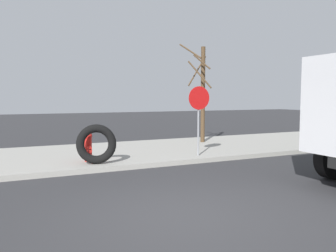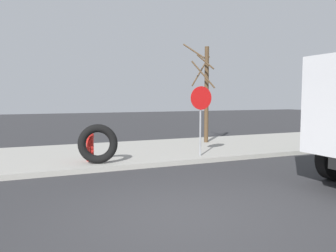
{
  "view_description": "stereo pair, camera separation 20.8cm",
  "coord_description": "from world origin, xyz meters",
  "px_view_note": "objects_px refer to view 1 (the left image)",
  "views": [
    {
      "loc": [
        -2.51,
        -5.06,
        2.07
      ],
      "look_at": [
        0.98,
        2.53,
        1.36
      ],
      "focal_mm": 35.97,
      "sensor_mm": 36.0,
      "label": 1
    },
    {
      "loc": [
        -2.32,
        -5.14,
        2.07
      ],
      "look_at": [
        0.98,
        2.53,
        1.36
      ],
      "focal_mm": 35.97,
      "sensor_mm": 36.0,
      "label": 2
    }
  ],
  "objects_px": {
    "loose_tire": "(96,144)",
    "fire_hydrant": "(88,146)",
    "bare_tree": "(202,91)",
    "stop_sign": "(199,108)"
  },
  "relations": [
    {
      "from": "loose_tire",
      "to": "fire_hydrant",
      "type": "bearing_deg",
      "value": 104.54
    },
    {
      "from": "loose_tire",
      "to": "bare_tree",
      "type": "relative_size",
      "value": 0.27
    },
    {
      "from": "loose_tire",
      "to": "stop_sign",
      "type": "bearing_deg",
      "value": -0.65
    },
    {
      "from": "fire_hydrant",
      "to": "bare_tree",
      "type": "bearing_deg",
      "value": 23.75
    },
    {
      "from": "loose_tire",
      "to": "bare_tree",
      "type": "height_order",
      "value": "bare_tree"
    },
    {
      "from": "stop_sign",
      "to": "bare_tree",
      "type": "relative_size",
      "value": 0.54
    },
    {
      "from": "stop_sign",
      "to": "bare_tree",
      "type": "bearing_deg",
      "value": 57.88
    },
    {
      "from": "fire_hydrant",
      "to": "loose_tire",
      "type": "distance_m",
      "value": 0.54
    },
    {
      "from": "loose_tire",
      "to": "bare_tree",
      "type": "xyz_separation_m",
      "value": [
        5.18,
        2.85,
        1.62
      ]
    },
    {
      "from": "bare_tree",
      "to": "fire_hydrant",
      "type": "bearing_deg",
      "value": -156.25
    }
  ]
}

